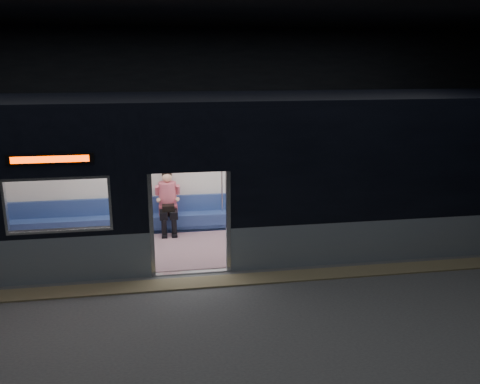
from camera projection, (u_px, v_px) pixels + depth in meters
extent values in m
cube|color=#47494C|center=(196.00, 297.00, 9.05)|extent=(24.00, 14.00, 0.01)
cube|color=black|center=(189.00, 0.00, 7.77)|extent=(24.00, 14.00, 0.04)
cube|color=black|center=(175.00, 114.00, 15.06)|extent=(24.00, 0.04, 5.00)
cube|color=#8C7F59|center=(194.00, 283.00, 9.57)|extent=(22.80, 0.50, 0.03)
cube|color=gray|center=(421.00, 238.00, 10.71)|extent=(8.30, 0.12, 0.90)
cube|color=black|center=(428.00, 163.00, 10.29)|extent=(8.30, 0.12, 2.30)
cube|color=black|center=(188.00, 142.00, 9.39)|extent=(1.40, 0.12, 1.15)
cube|color=#B7BABC|center=(152.00, 226.00, 9.68)|extent=(0.08, 0.14, 2.05)
cube|color=#B7BABC|center=(228.00, 222.00, 9.91)|extent=(0.08, 0.14, 2.05)
cube|color=black|center=(50.00, 159.00, 8.99)|extent=(1.50, 0.04, 0.18)
cube|color=#FF3400|center=(50.00, 159.00, 8.98)|extent=(1.34, 0.03, 0.12)
cube|color=silver|center=(182.00, 164.00, 12.40)|extent=(18.00, 0.12, 3.20)
cube|color=black|center=(183.00, 100.00, 10.59)|extent=(18.00, 3.00, 0.15)
cube|color=#856169|center=(187.00, 246.00, 11.43)|extent=(17.76, 2.76, 0.04)
cube|color=silver|center=(184.00, 144.00, 10.83)|extent=(17.76, 2.76, 0.10)
cube|color=navy|center=(184.00, 221.00, 12.44)|extent=(11.00, 0.48, 0.41)
cube|color=navy|center=(183.00, 203.00, 12.52)|extent=(11.00, 0.10, 0.40)
cube|color=#815E65|center=(19.00, 265.00, 9.81)|extent=(4.40, 0.48, 0.41)
cube|color=#815E65|center=(345.00, 245.00, 10.85)|extent=(4.40, 0.48, 0.41)
cylinder|color=silver|center=(140.00, 214.00, 9.91)|extent=(0.04, 0.04, 2.26)
cylinder|color=silver|center=(143.00, 186.00, 12.06)|extent=(0.04, 0.04, 2.26)
cylinder|color=silver|center=(236.00, 210.00, 10.20)|extent=(0.04, 0.04, 2.26)
cylinder|color=silver|center=(222.00, 183.00, 12.36)|extent=(0.04, 0.04, 2.26)
cylinder|color=silver|center=(182.00, 153.00, 11.96)|extent=(11.00, 0.03, 0.03)
cube|color=black|center=(164.00, 214.00, 12.05)|extent=(0.19, 0.52, 0.18)
cube|color=black|center=(173.00, 213.00, 12.09)|extent=(0.19, 0.52, 0.18)
cylinder|color=black|center=(164.00, 228.00, 11.90)|extent=(0.12, 0.12, 0.43)
cylinder|color=black|center=(174.00, 228.00, 11.93)|extent=(0.12, 0.12, 0.43)
cube|color=#C95869|center=(168.00, 210.00, 12.27)|extent=(0.45, 0.24, 0.22)
cylinder|color=#C95869|center=(168.00, 194.00, 12.20)|extent=(0.44, 0.44, 0.58)
sphere|color=tan|center=(167.00, 178.00, 12.08)|extent=(0.23, 0.23, 0.23)
sphere|color=black|center=(167.00, 175.00, 12.11)|extent=(0.24, 0.24, 0.24)
cube|color=black|center=(168.00, 208.00, 11.95)|extent=(0.33, 0.29, 0.14)
cube|color=white|center=(345.00, 165.00, 13.00)|extent=(0.99, 0.03, 0.65)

